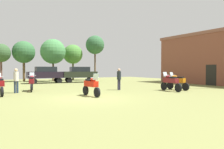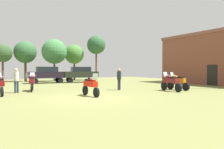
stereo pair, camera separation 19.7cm
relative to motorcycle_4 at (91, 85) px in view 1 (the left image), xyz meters
name	(u,v)px [view 1 (the left image)]	position (x,y,z in m)	size (l,w,h in m)	color
ground_plane	(89,98)	(-0.51, -0.74, -0.72)	(44.00, 52.00, 0.02)	olive
motorcycle_4	(91,85)	(0.00, 0.00, 0.00)	(0.62, 2.08, 1.44)	black
motorcycle_6	(177,81)	(7.79, -0.12, 0.01)	(0.62, 2.12, 1.46)	black
motorcycle_7	(0,84)	(-4.96, 3.44, 0.01)	(0.62, 2.26, 1.46)	black
motorcycle_8	(170,82)	(6.65, -0.44, 0.02)	(0.62, 2.26, 1.48)	black
motorcycle_9	(32,82)	(-2.65, 5.17, 0.01)	(0.75, 2.19, 1.45)	black
car_1	(46,74)	(0.60, 13.88, 0.46)	(4.38, 2.00, 2.00)	black
car_2	(80,73)	(4.79, 13.34, 0.46)	(4.54, 2.49, 2.00)	black
person_1	(119,77)	(3.64, 2.32, 0.33)	(0.43, 0.43, 1.77)	#2C2A3D
person_2	(16,79)	(-3.86, 4.37, 0.33)	(0.39, 0.39, 1.77)	#25364F
tree_1	(95,45)	(8.81, 16.92, 4.68)	(2.85, 2.85, 6.85)	brown
tree_2	(1,53)	(-3.96, 17.84, 3.01)	(2.33, 2.33, 4.91)	brown
tree_3	(73,54)	(5.86, 18.58, 3.25)	(2.95, 2.95, 5.45)	#4C4725
tree_7	(53,52)	(2.35, 16.92, 3.41)	(3.41, 3.41, 5.84)	brown
tree_8	(24,52)	(-1.15, 18.70, 3.28)	(3.00, 3.00, 5.52)	brown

